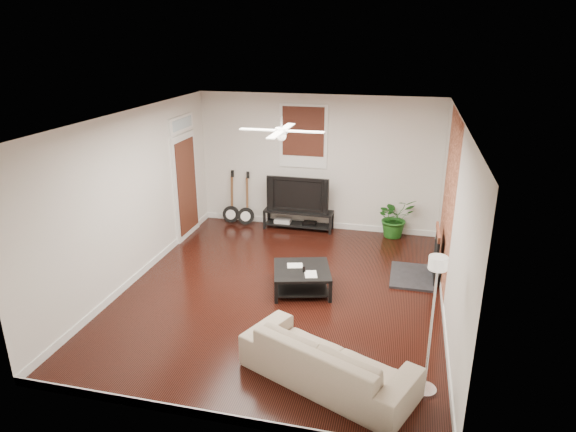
{
  "coord_description": "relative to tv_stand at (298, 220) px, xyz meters",
  "views": [
    {
      "loc": [
        1.79,
        -7.03,
        3.91
      ],
      "look_at": [
        0.0,
        0.4,
        1.15
      ],
      "focal_mm": 31.46,
      "sensor_mm": 36.0,
      "label": 1
    }
  ],
  "objects": [
    {
      "name": "window_back",
      "position": [
        0.05,
        0.19,
        1.75
      ],
      "size": [
        1.0,
        0.06,
        1.3
      ],
      "primitive_type": "cube",
      "color": "#35140E",
      "rests_on": "wall_back"
    },
    {
      "name": "ceiling_fan",
      "position": [
        0.35,
        -2.78,
        2.4
      ],
      "size": [
        1.24,
        1.24,
        0.32
      ],
      "primitive_type": null,
      "color": "white",
      "rests_on": "ceiling"
    },
    {
      "name": "guitar_left",
      "position": [
        -1.5,
        -0.03,
        0.38
      ],
      "size": [
        0.4,
        0.31,
        1.18
      ],
      "primitive_type": null,
      "rotation": [
        0.0,
        0.0,
        0.17
      ],
      "color": "black",
      "rests_on": "floor"
    },
    {
      "name": "sofa",
      "position": [
        1.42,
        -4.83,
        0.1
      ],
      "size": [
        2.25,
        1.6,
        0.61
      ],
      "primitive_type": "imported",
      "rotation": [
        0.0,
        0.0,
        2.73
      ],
      "color": "#C2AD91",
      "rests_on": "floor"
    },
    {
      "name": "guitar_right",
      "position": [
        -1.15,
        -0.06,
        0.38
      ],
      "size": [
        0.42,
        0.34,
        1.18
      ],
      "primitive_type": null,
      "rotation": [
        0.0,
        0.0,
        0.27
      ],
      "color": "black",
      "rests_on": "floor"
    },
    {
      "name": "brick_accent",
      "position": [
        2.83,
        -1.78,
        1.2
      ],
      "size": [
        0.02,
        2.2,
        2.8
      ],
      "primitive_type": "cube",
      "color": "brown",
      "rests_on": "floor"
    },
    {
      "name": "door_left",
      "position": [
        -2.11,
        -0.88,
        1.05
      ],
      "size": [
        0.08,
        1.0,
        2.5
      ],
      "primitive_type": "cube",
      "color": "white",
      "rests_on": "wall_left"
    },
    {
      "name": "fireplace",
      "position": [
        2.55,
        -1.78,
        0.26
      ],
      "size": [
        0.8,
        1.1,
        0.92
      ],
      "primitive_type": "cube",
      "color": "black",
      "rests_on": "floor"
    },
    {
      "name": "room",
      "position": [
        0.35,
        -2.78,
        1.2
      ],
      "size": [
        5.01,
        6.01,
        2.81
      ],
      "color": "black",
      "rests_on": "ground"
    },
    {
      "name": "tv",
      "position": [
        0.0,
        0.02,
        0.58
      ],
      "size": [
        1.31,
        0.17,
        0.75
      ],
      "primitive_type": "imported",
      "color": "black",
      "rests_on": "tv_stand"
    },
    {
      "name": "potted_plant",
      "position": [
        2.0,
        0.04,
        0.21
      ],
      "size": [
        0.96,
        0.92,
        0.83
      ],
      "primitive_type": "imported",
      "rotation": [
        0.0,
        0.0,
        0.49
      ],
      "color": "#1E5D1A",
      "rests_on": "floor"
    },
    {
      "name": "tv_stand",
      "position": [
        0.0,
        0.0,
        0.0
      ],
      "size": [
        1.46,
        0.39,
        0.41
      ],
      "primitive_type": "cube",
      "color": "black",
      "rests_on": "floor"
    },
    {
      "name": "floor_lamp",
      "position": [
        2.55,
        -4.73,
        0.65
      ],
      "size": [
        0.37,
        0.37,
        1.71
      ],
      "primitive_type": null,
      "rotation": [
        0.0,
        0.0,
        -0.42
      ],
      "color": "silver",
      "rests_on": "floor"
    },
    {
      "name": "coffee_table",
      "position": [
        0.64,
        -2.66,
        -0.02
      ],
      "size": [
        1.09,
        1.09,
        0.37
      ],
      "primitive_type": "cube",
      "rotation": [
        0.0,
        0.0,
        0.27
      ],
      "color": "black",
      "rests_on": "floor"
    }
  ]
}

